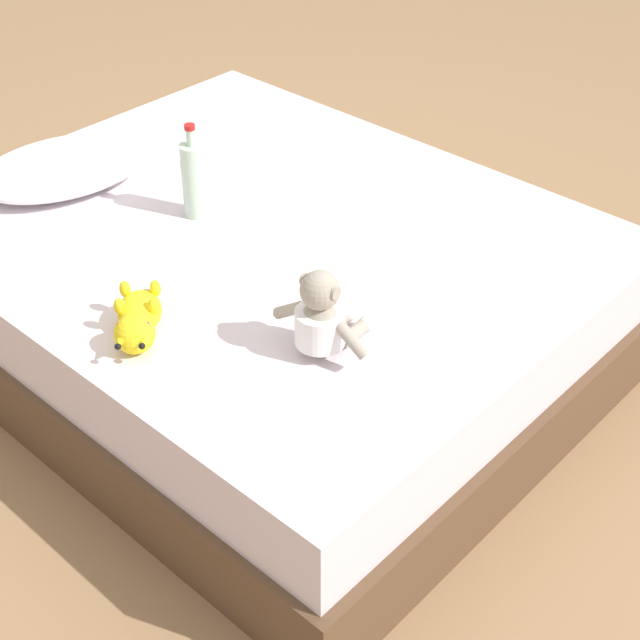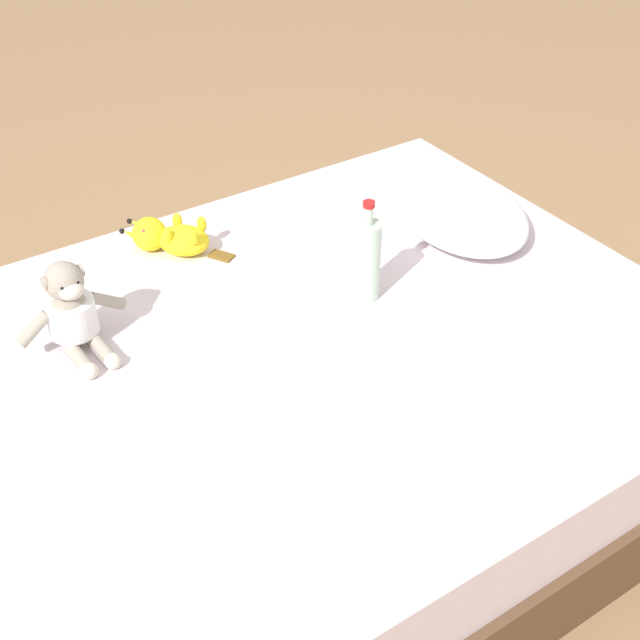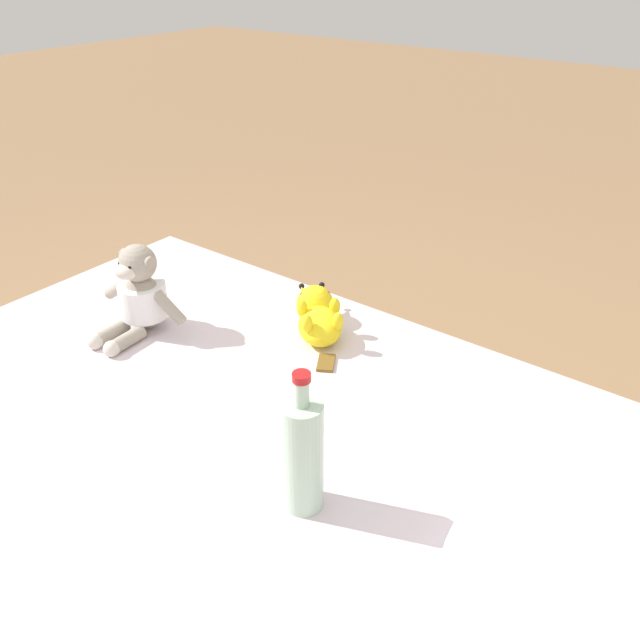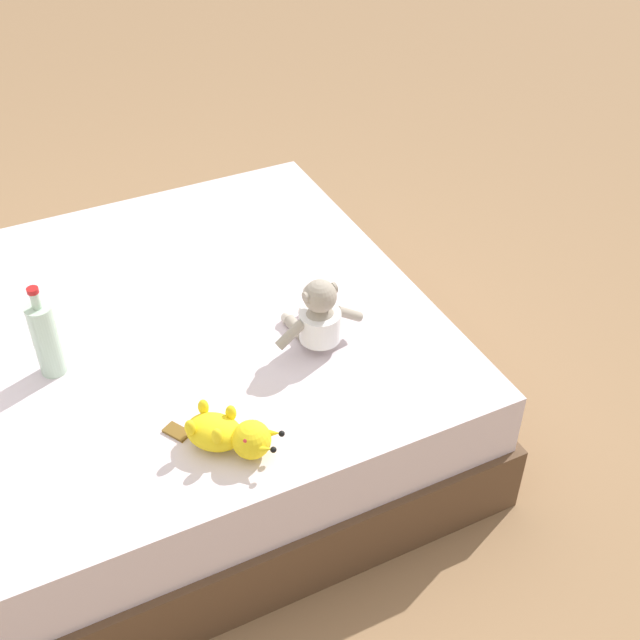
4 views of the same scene
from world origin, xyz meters
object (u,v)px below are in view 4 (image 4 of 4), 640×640
object	(u,v)px
bed	(128,390)
plush_yellow_creature	(230,435)
glass_bottle	(46,339)
plush_monkey	(318,319)

from	to	relation	value
bed	plush_yellow_creature	bearing A→B (deg)	-165.61
plush_yellow_creature	glass_bottle	world-z (taller)	glass_bottle
plush_monkey	plush_yellow_creature	distance (m)	0.46
bed	plush_monkey	xyz separation A→B (m)	(-0.30, -0.52, 0.32)
plush_yellow_creature	glass_bottle	bearing A→B (deg)	34.81
plush_monkey	glass_bottle	size ratio (longest dim) A/B	0.99
plush_monkey	glass_bottle	xyz separation A→B (m)	(0.23, 0.72, 0.02)
bed	plush_yellow_creature	size ratio (longest dim) A/B	7.03
plush_yellow_creature	bed	bearing A→B (deg)	14.39
bed	glass_bottle	xyz separation A→B (m)	(-0.08, 0.20, 0.35)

